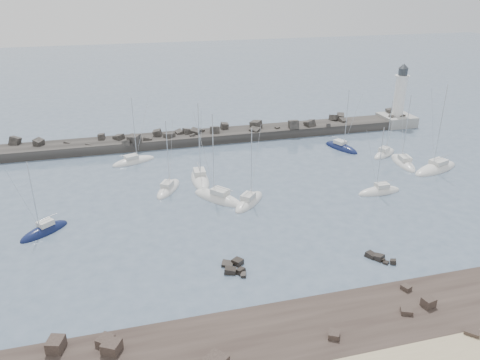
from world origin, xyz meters
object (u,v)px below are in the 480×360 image
sailboat_4 (134,162)px  sailboat_9 (379,192)px  sailboat_2 (44,231)px  sailboat_3 (168,189)px  sailboat_5 (218,198)px  sailboat_10 (403,163)px  sailboat_12 (384,154)px  lighthouse (398,112)px  sailboat_11 (436,169)px  sailboat_8 (341,148)px  sailboat_7 (249,202)px  sailboat_6 (200,180)px

sailboat_4 → sailboat_9: 43.66m
sailboat_2 → sailboat_9: sailboat_9 is taller
sailboat_3 → sailboat_5: 8.83m
sailboat_5 → sailboat_10: 36.29m
sailboat_4 → sailboat_12: bearing=-10.2°
lighthouse → sailboat_11: bearing=-107.8°
sailboat_5 → sailboat_12: bearing=17.2°
sailboat_10 → sailboat_11: 5.63m
sailboat_4 → sailboat_5: sailboat_5 is taller
sailboat_4 → sailboat_9: (36.82, -23.45, 0.01)m
sailboat_10 → sailboat_12: sailboat_10 is taller
sailboat_2 → sailboat_8: bearing=20.7°
sailboat_7 → sailboat_12: 33.55m
sailboat_8 → sailboat_11: (11.17, -14.48, 0.00)m
sailboat_8 → sailboat_10: bearing=-55.6°
sailboat_11 → sailboat_8: bearing=127.7°
sailboat_5 → sailboat_6: sailboat_6 is taller
sailboat_4 → sailboat_8: 40.38m
sailboat_11 → sailboat_10: bearing=135.0°
sailboat_3 → sailboat_10: 42.78m
lighthouse → sailboat_8: bearing=-149.2°
sailboat_5 → sailboat_6: (-1.37, 7.72, 0.00)m
sailboat_4 → sailboat_10: sailboat_10 is taller
sailboat_8 → lighthouse: bearing=30.8°
sailboat_5 → sailboat_8: bearing=29.5°
lighthouse → sailboat_2: lighthouse is taller
sailboat_7 → sailboat_10: 32.63m
lighthouse → sailboat_3: 59.59m
lighthouse → sailboat_10: size_ratio=1.07×
sailboat_9 → sailboat_11: sailboat_11 is taller
sailboat_3 → sailboat_6: bearing=22.1°
sailboat_9 → sailboat_11: size_ratio=0.71×
lighthouse → sailboat_9: lighthouse is taller
sailboat_2 → sailboat_11: bearing=5.0°
sailboat_4 → sailboat_9: bearing=-32.5°
sailboat_8 → sailboat_9: 20.71m
lighthouse → sailboat_11: 27.60m
sailboat_7 → sailboat_4: bearing=126.2°
sailboat_6 → sailboat_4: bearing=131.6°
sailboat_12 → sailboat_8: bearing=140.0°
sailboat_7 → sailboat_5: bearing=149.9°
sailboat_9 → sailboat_8: bearing=80.4°
sailboat_4 → sailboat_10: (47.46, -13.52, 0.01)m
sailboat_8 → sailboat_3: bearing=-163.2°
sailboat_4 → sailboat_9: sailboat_4 is taller
sailboat_5 → sailboat_9: 25.54m
sailboat_11 → sailboat_3: bearing=175.5°
sailboat_9 → sailboat_3: bearing=163.3°
sailboat_2 → sailboat_9: bearing=-0.3°
sailboat_3 → sailboat_9: (32.14, -9.64, 0.00)m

